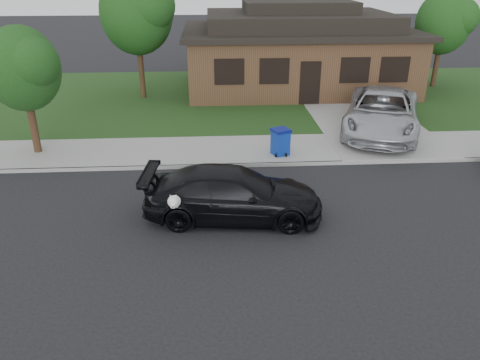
{
  "coord_description": "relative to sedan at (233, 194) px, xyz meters",
  "views": [
    {
      "loc": [
        -0.92,
        -11.77,
        6.53
      ],
      "look_at": [
        -0.17,
        -0.01,
        1.1
      ],
      "focal_mm": 35.0,
      "sensor_mm": 36.0,
      "label": 1
    }
  ],
  "objects": [
    {
      "name": "curb",
      "position": [
        0.38,
        3.61,
        -0.66
      ],
      "size": [
        60.0,
        0.12,
        0.12
      ],
      "primitive_type": "cube",
      "color": "gray",
      "rests_on": "ground"
    },
    {
      "name": "tree_1",
      "position": [
        12.52,
        14.51,
        2.99
      ],
      "size": [
        3.15,
        3.0,
        5.25
      ],
      "color": "#332114",
      "rests_on": "ground"
    },
    {
      "name": "tree_2",
      "position": [
        -7.0,
        5.22,
        2.54
      ],
      "size": [
        2.73,
        2.6,
        4.59
      ],
      "color": "#332114",
      "rests_on": "ground"
    },
    {
      "name": "lawn",
      "position": [
        0.38,
        13.11,
        -0.66
      ],
      "size": [
        60.0,
        13.0,
        0.13
      ],
      "primitive_type": "cube",
      "color": "#193814",
      "rests_on": "ground"
    },
    {
      "name": "driveway",
      "position": [
        6.38,
        10.11,
        -0.65
      ],
      "size": [
        4.5,
        13.0,
        0.14
      ],
      "primitive_type": "cube",
      "color": "gray",
      "rests_on": "ground"
    },
    {
      "name": "sedan",
      "position": [
        0.0,
        0.0,
        0.0
      ],
      "size": [
        5.15,
        2.54,
        1.44
      ],
      "rotation": [
        0.0,
        0.0,
        1.48
      ],
      "color": "black",
      "rests_on": "ground"
    },
    {
      "name": "tree_0",
      "position": [
        -3.95,
        12.99,
        3.76
      ],
      "size": [
        3.78,
        3.6,
        6.34
      ],
      "color": "#332114",
      "rests_on": "ground"
    },
    {
      "name": "recycling_bin",
      "position": [
        1.98,
        4.44,
        -0.11
      ],
      "size": [
        0.77,
        0.77,
        0.98
      ],
      "rotation": [
        0.0,
        0.0,
        0.39
      ],
      "color": "#0D2E96",
      "rests_on": "sidewalk"
    },
    {
      "name": "ground",
      "position": [
        0.38,
        0.11,
        -0.72
      ],
      "size": [
        120.0,
        120.0,
        0.0
      ],
      "primitive_type": "plane",
      "color": "black",
      "rests_on": "ground"
    },
    {
      "name": "sidewalk",
      "position": [
        0.38,
        5.11,
        -0.66
      ],
      "size": [
        60.0,
        3.0,
        0.12
      ],
      "primitive_type": "cube",
      "color": "gray",
      "rests_on": "ground"
    },
    {
      "name": "house",
      "position": [
        4.38,
        15.11,
        1.41
      ],
      "size": [
        12.6,
        8.6,
        4.65
      ],
      "color": "#422B1C",
      "rests_on": "ground"
    },
    {
      "name": "minivan",
      "position": [
        6.51,
        6.65,
        0.28
      ],
      "size": [
        4.91,
        6.81,
        1.72
      ],
      "primitive_type": "imported",
      "rotation": [
        0.0,
        0.0,
        -0.37
      ],
      "color": "#B3B5BA",
      "rests_on": "driveway"
    }
  ]
}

